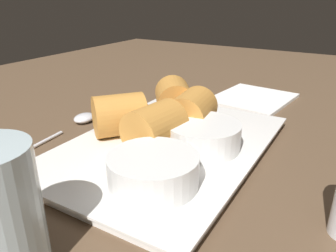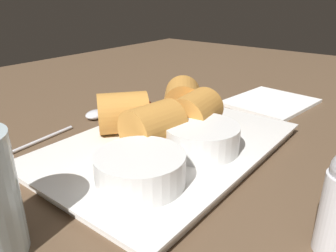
{
  "view_description": "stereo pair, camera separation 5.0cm",
  "coord_description": "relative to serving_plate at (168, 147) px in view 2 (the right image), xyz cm",
  "views": [
    {
      "loc": [
        31.87,
        18.84,
        21.58
      ],
      "look_at": [
        -1.15,
        -0.79,
        5.74
      ],
      "focal_mm": 35.0,
      "sensor_mm": 36.0,
      "label": 1
    },
    {
      "loc": [
        29.04,
        22.97,
        21.58
      ],
      "look_at": [
        -1.15,
        -0.79,
        5.74
      ],
      "focal_mm": 35.0,
      "sensor_mm": 36.0,
      "label": 2
    }
  ],
  "objects": [
    {
      "name": "serving_plate",
      "position": [
        0.0,
        0.0,
        0.0
      ],
      "size": [
        33.27,
        22.65,
        1.5
      ],
      "color": "white",
      "rests_on": "table_surface"
    },
    {
      "name": "roll_back_right",
      "position": [
        -5.45,
        0.94,
        3.54
      ],
      "size": [
        7.94,
        6.43,
        5.61
      ],
      "color": "#C68438",
      "rests_on": "serving_plate"
    },
    {
      "name": "dipping_bowl_near",
      "position": [
        -0.79,
        4.59,
        2.52
      ],
      "size": [
        9.14,
        9.14,
        3.27
      ],
      "color": "white",
      "rests_on": "serving_plate"
    },
    {
      "name": "roll_back_left",
      "position": [
        0.74,
        -6.59,
        3.54
      ],
      "size": [
        8.69,
        8.55,
        5.61
      ],
      "color": "#C68438",
      "rests_on": "serving_plate"
    },
    {
      "name": "napkin",
      "position": [
        -27.8,
        2.69,
        -0.46
      ],
      "size": [
        16.86,
        14.86,
        0.6
      ],
      "color": "white",
      "rests_on": "table_surface"
    },
    {
      "name": "table_surface",
      "position": [
        1.15,
        0.79,
        -1.76
      ],
      "size": [
        180.0,
        140.0,
        2.0
      ],
      "color": "brown",
      "rests_on": "ground"
    },
    {
      "name": "roll_front_right",
      "position": [
        1.81,
        -0.47,
        3.54
      ],
      "size": [
        7.93,
        6.41,
        5.61
      ],
      "color": "#C68438",
      "rests_on": "serving_plate"
    },
    {
      "name": "dipping_bowl_far",
      "position": [
        9.44,
        3.9,
        2.52
      ],
      "size": [
        9.14,
        9.14,
        3.27
      ],
      "color": "white",
      "rests_on": "serving_plate"
    },
    {
      "name": "spoon",
      "position": [
        -0.6,
        -17.01,
        -0.16
      ],
      "size": [
        19.42,
        3.68,
        1.33
      ],
      "color": "silver",
      "rests_on": "table_surface"
    },
    {
      "name": "roll_front_left",
      "position": [
        -9.63,
        -4.65,
        3.54
      ],
      "size": [
        8.66,
        8.42,
        5.61
      ],
      "color": "#C68438",
      "rests_on": "serving_plate"
    }
  ]
}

